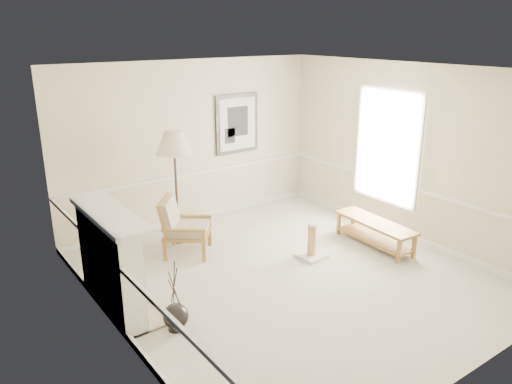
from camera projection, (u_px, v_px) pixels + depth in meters
The scene contains 8 objects.
ground at pixel (288, 276), 7.19m from camera, with size 5.50×5.50×0.00m, color silver.
room at pixel (295, 147), 6.74m from camera, with size 5.04×5.54×2.92m.
fireplace at pixel (111, 263), 6.15m from camera, with size 0.64×1.64×1.31m.
floor_vase at pixel (176, 317), 5.87m from camera, with size 0.31×0.31×0.90m.
armchair at pixel (181, 224), 7.79m from camera, with size 0.99×0.98×0.90m.
floor_lamp at pixel (174, 146), 7.88m from camera, with size 0.74×0.74×1.87m.
bench at pixel (375, 229), 8.11m from camera, with size 0.52×1.50×0.42m.
scratching_post at pixel (311, 247), 7.72m from camera, with size 0.43×0.43×0.57m.
Camera 1 is at (-4.15, -4.96, 3.40)m, focal length 35.00 mm.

